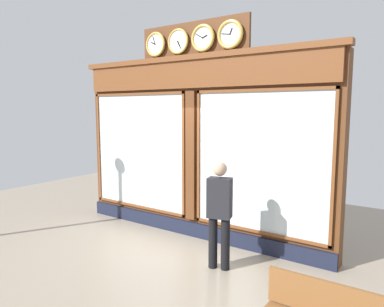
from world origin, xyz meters
name	(u,v)px	position (x,y,z in m)	size (l,w,h in m)	color
ground_plane	(72,297)	(0.00, 2.80, 0.00)	(14.00, 14.00, 0.00)	gray
shop_facade	(196,145)	(0.00, -0.12, 1.78)	(5.57, 0.42, 4.07)	#5B3319
pedestrian	(219,211)	(-1.17, 0.95, 0.93)	(0.40, 0.30, 1.69)	black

